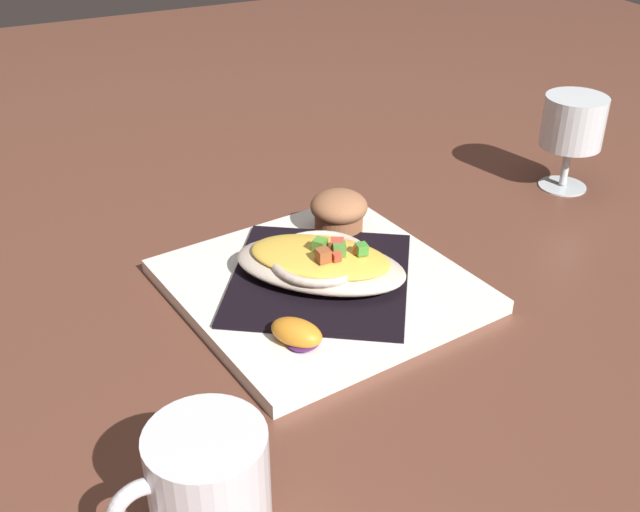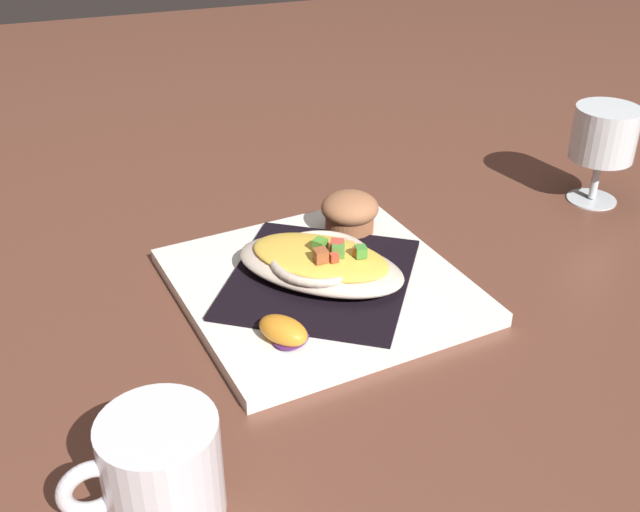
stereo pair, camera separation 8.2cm
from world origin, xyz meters
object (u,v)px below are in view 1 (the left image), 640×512
at_px(orange_garnish, 298,333).
at_px(stemmed_glass, 573,127).
at_px(square_plate, 320,286).
at_px(gratin_dish, 320,262).
at_px(muffin, 339,211).
at_px(coffee_mug, 207,486).

distance_m(orange_garnish, stemmed_glass, 0.52).
bearing_deg(orange_garnish, square_plate, 143.69).
xyz_separation_m(gratin_dish, muffin, (-0.09, 0.07, 0.00)).
xyz_separation_m(gratin_dish, coffee_mug, (0.25, -0.21, 0.00)).
distance_m(gratin_dish, coffee_mug, 0.32).
bearing_deg(gratin_dish, stemmed_glass, 102.69).
distance_m(gratin_dish, stemmed_glass, 0.43).
bearing_deg(stemmed_glass, orange_garnish, -69.13).
height_order(coffee_mug, stemmed_glass, stemmed_glass).
height_order(square_plate, coffee_mug, coffee_mug).
bearing_deg(coffee_mug, gratin_dish, 139.92).
relative_size(gratin_dish, coffee_mug, 1.73).
xyz_separation_m(square_plate, muffin, (-0.09, 0.07, 0.03)).
height_order(gratin_dish, orange_garnish, gratin_dish).
distance_m(square_plate, muffin, 0.12).
height_order(square_plate, gratin_dish, gratin_dish).
bearing_deg(orange_garnish, gratin_dish, 143.55).
bearing_deg(square_plate, muffin, 143.17).
bearing_deg(gratin_dish, muffin, 143.31).
relative_size(square_plate, gratin_dish, 1.39).
relative_size(muffin, orange_garnish, 1.07).
xyz_separation_m(orange_garnish, stemmed_glass, (-0.18, 0.48, 0.06)).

